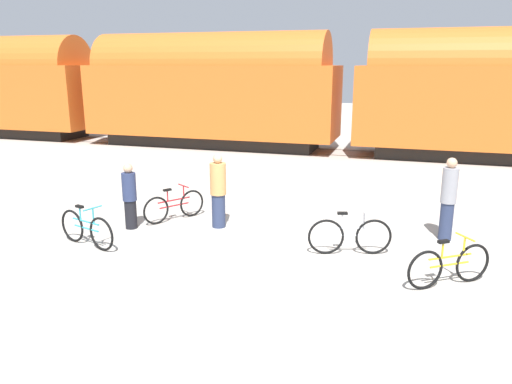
{
  "coord_description": "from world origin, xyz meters",
  "views": [
    {
      "loc": [
        2.71,
        -9.36,
        3.77
      ],
      "look_at": [
        -0.37,
        0.47,
        1.1
      ],
      "focal_mm": 35.0,
      "sensor_mm": 36.0,
      "label": 1
    }
  ],
  "objects_px": {
    "bicycle_teal": "(86,229)",
    "bicycle_silver": "(350,236)",
    "freight_train": "(347,90)",
    "bicycle_maroon": "(174,206)",
    "bicycle_yellow": "(449,265)",
    "person_in_grey": "(448,199)",
    "person_in_navy": "(130,196)",
    "person_in_tan": "(218,191)"
  },
  "relations": [
    {
      "from": "bicycle_teal",
      "to": "bicycle_yellow",
      "type": "height_order",
      "value": "bicycle_teal"
    },
    {
      "from": "person_in_tan",
      "to": "bicycle_yellow",
      "type": "bearing_deg",
      "value": 85.71
    },
    {
      "from": "bicycle_silver",
      "to": "bicycle_yellow",
      "type": "xyz_separation_m",
      "value": [
        1.83,
        -0.98,
        -0.01
      ]
    },
    {
      "from": "bicycle_silver",
      "to": "person_in_grey",
      "type": "distance_m",
      "value": 2.48
    },
    {
      "from": "bicycle_silver",
      "to": "bicycle_yellow",
      "type": "relative_size",
      "value": 1.16
    },
    {
      "from": "bicycle_teal",
      "to": "bicycle_maroon",
      "type": "distance_m",
      "value": 2.39
    },
    {
      "from": "bicycle_silver",
      "to": "bicycle_teal",
      "type": "bearing_deg",
      "value": -167.4
    },
    {
      "from": "bicycle_teal",
      "to": "bicycle_silver",
      "type": "xyz_separation_m",
      "value": [
        5.36,
        1.2,
        0.01
      ]
    },
    {
      "from": "freight_train",
      "to": "bicycle_teal",
      "type": "relative_size",
      "value": 30.16
    },
    {
      "from": "bicycle_yellow",
      "to": "bicycle_maroon",
      "type": "distance_m",
      "value": 6.54
    },
    {
      "from": "freight_train",
      "to": "bicycle_maroon",
      "type": "relative_size",
      "value": 33.71
    },
    {
      "from": "bicycle_teal",
      "to": "person_in_grey",
      "type": "distance_m",
      "value": 7.77
    },
    {
      "from": "bicycle_silver",
      "to": "person_in_tan",
      "type": "distance_m",
      "value": 3.32
    },
    {
      "from": "freight_train",
      "to": "bicycle_yellow",
      "type": "distance_m",
      "value": 13.49
    },
    {
      "from": "freight_train",
      "to": "bicycle_maroon",
      "type": "distance_m",
      "value": 11.43
    },
    {
      "from": "bicycle_maroon",
      "to": "person_in_grey",
      "type": "height_order",
      "value": "person_in_grey"
    },
    {
      "from": "bicycle_teal",
      "to": "bicycle_maroon",
      "type": "relative_size",
      "value": 1.12
    },
    {
      "from": "bicycle_yellow",
      "to": "person_in_tan",
      "type": "distance_m",
      "value": 5.34
    },
    {
      "from": "bicycle_teal",
      "to": "person_in_grey",
      "type": "bearing_deg",
      "value": 20.42
    },
    {
      "from": "person_in_grey",
      "to": "person_in_tan",
      "type": "distance_m",
      "value": 5.12
    },
    {
      "from": "bicycle_silver",
      "to": "bicycle_maroon",
      "type": "relative_size",
      "value": 1.13
    },
    {
      "from": "person_in_grey",
      "to": "bicycle_silver",
      "type": "bearing_deg",
      "value": 110.8
    },
    {
      "from": "bicycle_maroon",
      "to": "person_in_tan",
      "type": "height_order",
      "value": "person_in_tan"
    },
    {
      "from": "bicycle_silver",
      "to": "person_in_tan",
      "type": "relative_size",
      "value": 0.93
    },
    {
      "from": "bicycle_teal",
      "to": "bicycle_yellow",
      "type": "distance_m",
      "value": 7.2
    },
    {
      "from": "bicycle_yellow",
      "to": "person_in_grey",
      "type": "height_order",
      "value": "person_in_grey"
    },
    {
      "from": "freight_train",
      "to": "person_in_grey",
      "type": "bearing_deg",
      "value": -70.94
    },
    {
      "from": "bicycle_maroon",
      "to": "person_in_tan",
      "type": "bearing_deg",
      "value": -7.49
    },
    {
      "from": "person_in_grey",
      "to": "person_in_tan",
      "type": "bearing_deg",
      "value": 79.98
    },
    {
      "from": "bicycle_yellow",
      "to": "person_in_tan",
      "type": "xyz_separation_m",
      "value": [
        -5.0,
        1.81,
        0.5
      ]
    },
    {
      "from": "person_in_navy",
      "to": "person_in_grey",
      "type": "bearing_deg",
      "value": 159.12
    },
    {
      "from": "bicycle_teal",
      "to": "person_in_navy",
      "type": "bearing_deg",
      "value": 78.8
    },
    {
      "from": "person_in_grey",
      "to": "person_in_navy",
      "type": "xyz_separation_m",
      "value": [
        -7.0,
        -1.38,
        -0.15
      ]
    },
    {
      "from": "freight_train",
      "to": "bicycle_silver",
      "type": "relative_size",
      "value": 29.81
    },
    {
      "from": "bicycle_teal",
      "to": "person_in_tan",
      "type": "distance_m",
      "value": 3.03
    },
    {
      "from": "bicycle_teal",
      "to": "bicycle_yellow",
      "type": "xyz_separation_m",
      "value": [
        7.19,
        0.22,
        -0.01
      ]
    },
    {
      "from": "bicycle_yellow",
      "to": "person_in_grey",
      "type": "distance_m",
      "value": 2.54
    },
    {
      "from": "freight_train",
      "to": "person_in_navy",
      "type": "bearing_deg",
      "value": -106.28
    },
    {
      "from": "bicycle_teal",
      "to": "freight_train",
      "type": "bearing_deg",
      "value": 74.23
    },
    {
      "from": "bicycle_yellow",
      "to": "person_in_tan",
      "type": "relative_size",
      "value": 0.8
    },
    {
      "from": "person_in_grey",
      "to": "freight_train",
      "type": "bearing_deg",
      "value": 1.49
    },
    {
      "from": "person_in_tan",
      "to": "bicycle_maroon",
      "type": "bearing_deg",
      "value": -81.93
    }
  ]
}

